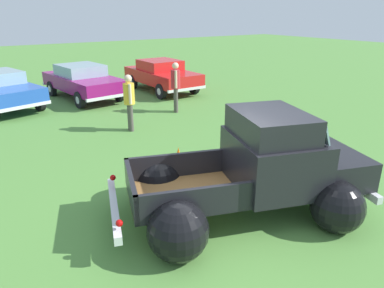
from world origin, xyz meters
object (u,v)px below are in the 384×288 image
(vintage_pickup_truck, at_px, (259,174))
(show_car_1, at_px, (83,80))
(show_car_2, at_px, (162,74))
(spectator_0, at_px, (176,84))
(show_car_0, at_px, (0,89))
(spectator_2, at_px, (129,99))
(lane_cone_0, at_px, (179,160))

(vintage_pickup_truck, distance_m, show_car_1, 10.99)
(show_car_2, bearing_deg, spectator_0, -22.53)
(show_car_0, relative_size, show_car_1, 0.95)
(vintage_pickup_truck, relative_size, spectator_2, 2.83)
(show_car_2, distance_m, spectator_0, 3.83)
(spectator_2, bearing_deg, show_car_0, 134.47)
(vintage_pickup_truck, bearing_deg, spectator_0, 89.41)
(vintage_pickup_truck, height_order, show_car_2, vintage_pickup_truck)
(vintage_pickup_truck, distance_m, spectator_2, 5.80)
(lane_cone_0, bearing_deg, show_car_2, 63.20)
(show_car_0, xyz_separation_m, show_car_2, (6.73, -0.55, 0.00))
(show_car_2, height_order, spectator_2, spectator_2)
(show_car_2, bearing_deg, spectator_2, -39.88)
(vintage_pickup_truck, relative_size, spectator_0, 2.73)
(vintage_pickup_truck, height_order, spectator_2, vintage_pickup_truck)
(spectator_2, bearing_deg, spectator_0, 39.68)
(lane_cone_0, bearing_deg, show_car_0, 106.60)
(spectator_2, height_order, lane_cone_0, spectator_2)
(show_car_0, distance_m, spectator_0, 6.74)
(spectator_0, distance_m, lane_cone_0, 5.42)
(spectator_0, bearing_deg, vintage_pickup_truck, -81.56)
(spectator_0, bearing_deg, show_car_1, 145.48)
(show_car_1, distance_m, spectator_2, 5.20)
(vintage_pickup_truck, distance_m, show_car_2, 11.12)
(lane_cone_0, bearing_deg, spectator_2, 83.57)
(show_car_1, height_order, spectator_2, spectator_2)
(vintage_pickup_truck, xyz_separation_m, spectator_2, (0.07, 5.80, 0.25))
(vintage_pickup_truck, relative_size, show_car_2, 1.16)
(vintage_pickup_truck, height_order, show_car_1, vintage_pickup_truck)
(show_car_1, xyz_separation_m, lane_cone_0, (-0.58, -8.71, -0.47))
(show_car_2, distance_m, lane_cone_0, 9.17)
(show_car_0, xyz_separation_m, spectator_0, (5.34, -4.10, 0.27))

